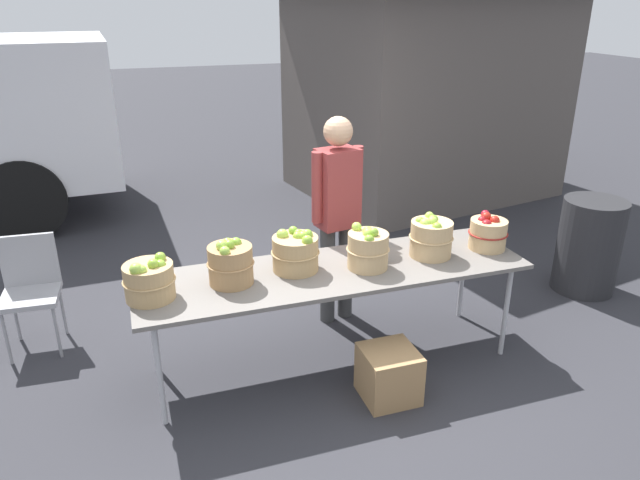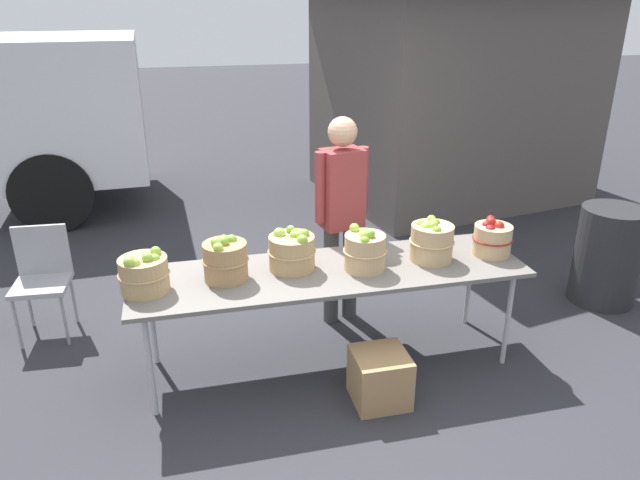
% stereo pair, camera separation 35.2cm
% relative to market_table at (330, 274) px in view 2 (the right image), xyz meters
% --- Properties ---
extents(ground_plane, '(40.00, 40.00, 0.00)m').
position_rel_market_table_xyz_m(ground_plane, '(0.00, 0.00, -0.71)').
color(ground_plane, '#2D2D33').
extents(market_table, '(2.70, 0.76, 0.75)m').
position_rel_market_table_xyz_m(market_table, '(0.00, 0.00, 0.00)').
color(market_table, slate).
rests_on(market_table, ground).
extents(apple_basket_green_0, '(0.33, 0.33, 0.28)m').
position_rel_market_table_xyz_m(apple_basket_green_0, '(-1.22, -0.03, 0.16)').
color(apple_basket_green_0, tan).
rests_on(apple_basket_green_0, market_table).
extents(apple_basket_green_1, '(0.31, 0.31, 0.31)m').
position_rel_market_table_xyz_m(apple_basket_green_1, '(-0.71, 0.02, 0.18)').
color(apple_basket_green_1, '#A87F51').
rests_on(apple_basket_green_1, market_table).
extents(apple_basket_green_2, '(0.33, 0.33, 0.29)m').
position_rel_market_table_xyz_m(apple_basket_green_2, '(-0.25, 0.08, 0.17)').
color(apple_basket_green_2, tan).
rests_on(apple_basket_green_2, market_table).
extents(apple_basket_green_3, '(0.30, 0.30, 0.30)m').
position_rel_market_table_xyz_m(apple_basket_green_3, '(0.23, -0.04, 0.17)').
color(apple_basket_green_3, tan).
rests_on(apple_basket_green_3, market_table).
extents(apple_basket_green_4, '(0.32, 0.32, 0.30)m').
position_rel_market_table_xyz_m(apple_basket_green_4, '(0.74, -0.00, 0.18)').
color(apple_basket_green_4, tan).
rests_on(apple_basket_green_4, market_table).
extents(apple_basket_red_0, '(0.29, 0.29, 0.27)m').
position_rel_market_table_xyz_m(apple_basket_red_0, '(1.20, -0.01, 0.16)').
color(apple_basket_red_0, tan).
rests_on(apple_basket_red_0, market_table).
extents(vendor_adult, '(0.44, 0.28, 1.68)m').
position_rel_market_table_xyz_m(vendor_adult, '(0.24, 0.61, 0.27)').
color(vendor_adult, '#3F3F3F').
rests_on(vendor_adult, ground).
extents(food_kiosk, '(3.96, 3.48, 2.74)m').
position_rel_market_table_xyz_m(food_kiosk, '(2.56, 3.62, 0.67)').
color(food_kiosk, '#59514C').
rests_on(food_kiosk, ground).
extents(folding_chair, '(0.42, 0.42, 0.86)m').
position_rel_market_table_xyz_m(folding_chair, '(-2.05, 0.96, -0.21)').
color(folding_chair, '#99999E').
rests_on(folding_chair, ground).
extents(trash_barrel, '(0.54, 0.54, 0.85)m').
position_rel_market_table_xyz_m(trash_barrel, '(2.56, 0.38, -0.29)').
color(trash_barrel, '#262628').
rests_on(trash_barrel, ground).
extents(produce_crate, '(0.35, 0.35, 0.35)m').
position_rel_market_table_xyz_m(produce_crate, '(0.21, -0.50, -0.54)').
color(produce_crate, '#A87F51').
rests_on(produce_crate, ground).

